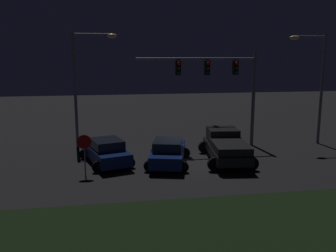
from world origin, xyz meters
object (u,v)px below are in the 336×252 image
object	(u,v)px
street_lamp_right	(315,75)
car_sedan	(168,152)
car_sedan_far	(106,152)
traffic_signal_gantry	(220,77)
stop_sign	(84,147)
pickup_truck	(226,144)
street_lamp_left	(84,75)

from	to	relation	value
street_lamp_right	car_sedan	bearing A→B (deg)	-162.54
car_sedan_far	traffic_signal_gantry	bearing A→B (deg)	-85.93
car_sedan	stop_sign	bearing A→B (deg)	119.34
pickup_truck	car_sedan	size ratio (longest dim) A/B	1.19
car_sedan_far	street_lamp_right	size ratio (longest dim) A/B	0.61
car_sedan_far	traffic_signal_gantry	world-z (taller)	traffic_signal_gantry
car_sedan	stop_sign	size ratio (longest dim) A/B	2.11
car_sedan	traffic_signal_gantry	world-z (taller)	traffic_signal_gantry
traffic_signal_gantry	stop_sign	world-z (taller)	traffic_signal_gantry
car_sedan_far	street_lamp_left	distance (m)	6.35
car_sedan	street_lamp_left	distance (m)	8.40
car_sedan_far	stop_sign	distance (m)	2.48
street_lamp_right	car_sedan_far	bearing A→B (deg)	-169.62
car_sedan_far	street_lamp_right	bearing A→B (deg)	-96.30
street_lamp_left	street_lamp_right	distance (m)	16.13
traffic_signal_gantry	pickup_truck	bearing A→B (deg)	-100.89
car_sedan_far	traffic_signal_gantry	size ratio (longest dim) A/B	0.57
street_lamp_right	traffic_signal_gantry	bearing A→B (deg)	177.66
pickup_truck	street_lamp_left	bearing A→B (deg)	66.33
street_lamp_left	stop_sign	xyz separation A→B (m)	(0.21, -6.55, -3.46)
car_sedan	traffic_signal_gantry	xyz separation A→B (m)	(4.26, 3.78, 4.16)
pickup_truck	street_lamp_left	xyz separation A→B (m)	(-8.50, 5.00, 4.03)
street_lamp_left	street_lamp_right	bearing A→B (deg)	-6.42
traffic_signal_gantry	street_lamp_right	distance (m)	6.86
traffic_signal_gantry	street_lamp_right	world-z (taller)	street_lamp_right
street_lamp_left	pickup_truck	bearing A→B (deg)	-30.46
street_lamp_left	car_sedan	bearing A→B (deg)	-47.20
stop_sign	pickup_truck	bearing A→B (deg)	10.60
pickup_truck	traffic_signal_gantry	world-z (taller)	traffic_signal_gantry
car_sedan_far	car_sedan	bearing A→B (deg)	-119.37
car_sedan_far	stop_sign	size ratio (longest dim) A/B	2.12
traffic_signal_gantry	street_lamp_right	xyz separation A→B (m)	(6.85, -0.28, 0.04)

